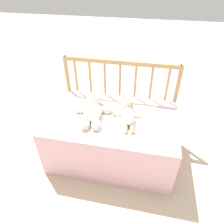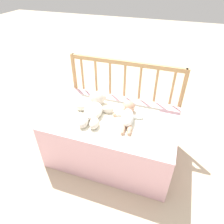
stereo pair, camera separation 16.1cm
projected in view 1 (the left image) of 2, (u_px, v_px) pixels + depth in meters
The scene contains 6 objects.
ground_plane at pixel (112, 154), 1.92m from camera, with size 12.00×12.00×0.00m, color #C6B293.
crib_mattress at pixel (112, 137), 1.78m from camera, with size 1.07×0.67×0.44m.
crib_rail at pixel (120, 85), 1.87m from camera, with size 1.07×0.04×0.80m.
blanket at pixel (108, 118), 1.64m from camera, with size 0.78×0.52×0.01m.
teddy_bear at pixel (93, 109), 1.66m from camera, with size 0.34×0.44×0.13m.
baby at pixel (128, 114), 1.62m from camera, with size 0.26×0.36×0.11m.
Camera 1 is at (0.26, -1.27, 1.46)m, focal length 32.00 mm.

